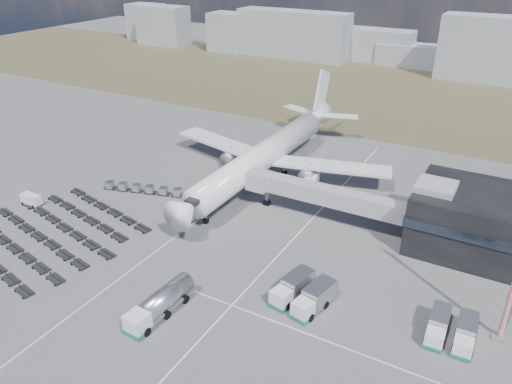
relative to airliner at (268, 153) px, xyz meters
The scene contains 15 objects.
ground 32.81m from the airliner, 90.00° to the right, with size 420.00×420.00×0.00m, color #565659.
grass_strip 77.80m from the airliner, 90.00° to the left, with size 420.00×90.00×0.01m, color brown.
lane_markings 31.41m from the airliner, 71.60° to the right, with size 47.12×110.00×0.01m.
terminal 48.51m from the airliner, ahead, with size 30.40×16.40×11.00m.
jet_bridge 19.89m from the airliner, 36.93° to the right, with size 30.30×3.80×7.05m.
airliner is the anchor object (origin of this frame).
skyline 115.89m from the airliner, 92.83° to the left, with size 280.34×25.32×22.52m.
fuel_tanker 47.61m from the airliner, 79.59° to the right, with size 3.47×11.41×3.64m.
pushback_tug 25.11m from the airliner, 99.32° to the right, with size 3.67×2.06×1.61m, color white.
utility_van 47.76m from the airliner, 134.29° to the right, with size 4.08×1.84×2.19m, color white.
catering_truck 11.35m from the airliner, ahead, with size 3.38×6.07×2.63m.
service_trucks_near 42.81m from the airliner, 55.13° to the right, with size 7.76×8.74×3.07m.
service_trucks_far 54.48m from the airliner, 36.40° to the right, with size 5.92×7.00×2.73m.
uld_row 26.85m from the airliner, 132.53° to the right, with size 16.84×6.16×1.55m.
baggage_dollies 45.57m from the airliner, 118.82° to the right, with size 32.22×29.11×0.77m.
Camera 1 is at (45.93, -54.25, 45.48)m, focal length 35.00 mm.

